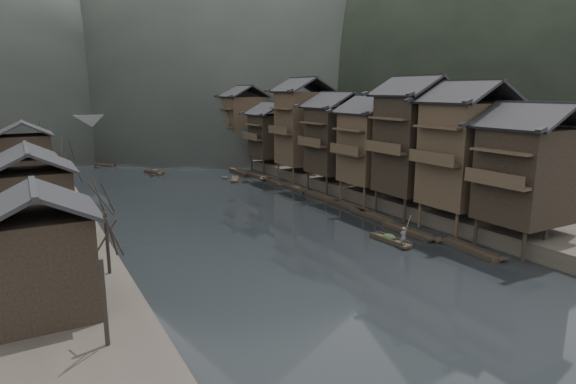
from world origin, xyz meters
TOP-DOWN VIEW (x-y plane):
  - water at (0.00, 0.00)m, footprint 300.00×300.00m
  - right_bank at (35.00, 40.00)m, footprint 40.00×200.00m
  - stilt_houses at (17.28, 19.12)m, footprint 9.00×67.60m
  - left_houses at (-20.50, 20.12)m, footprint 8.10×53.20m
  - bare_trees at (-17.00, 17.81)m, footprint 3.43×61.96m
  - moored_sampans at (12.22, 27.11)m, footprint 2.82×73.47m
  - midriver_boats at (0.76, 55.08)m, footprint 19.00×44.98m
  - stone_bridge at (-0.00, 72.00)m, footprint 40.00×6.00m
  - hero_sampan at (8.20, -1.12)m, footprint 1.34×5.07m
  - cargo_heap at (8.22, -0.89)m, footprint 1.11×1.45m
  - boatman at (8.09, -2.88)m, footprint 0.70×0.53m
  - bamboo_pole at (8.29, -2.88)m, footprint 0.97×2.16m

SIDE VIEW (x-z plane):
  - water at x=0.00m, z-range 0.00..0.00m
  - midriver_boats at x=0.76m, z-range -0.02..0.43m
  - hero_sampan at x=8.20m, z-range -0.01..0.42m
  - moored_sampans at x=12.22m, z-range -0.03..0.44m
  - cargo_heap at x=8.22m, z-range 0.44..1.10m
  - right_bank at x=35.00m, z-range 0.00..1.80m
  - boatman at x=8.09m, z-range 0.44..2.16m
  - bamboo_pole at x=8.29m, z-range 2.16..6.12m
  - stone_bridge at x=0.00m, z-range 0.61..9.61m
  - left_houses at x=-20.50m, z-range 1.30..10.02m
  - bare_trees at x=-17.00m, z-range 2.62..9.48m
  - stilt_houses at x=17.28m, z-range 0.97..16.93m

